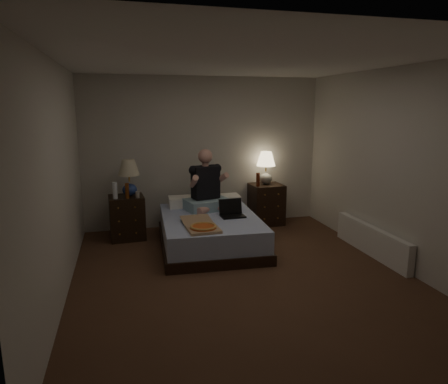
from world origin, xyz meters
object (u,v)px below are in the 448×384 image
object	(u,v)px
beer_bottle_left	(127,191)
laptop	(233,209)
pizza_box	(203,228)
soda_can	(138,195)
person	(207,180)
nightstand_left	(127,217)
beer_bottle_right	(258,180)
lamp_left	(129,178)
bed	(210,231)
radiator	(371,241)
nightstand_right	(266,204)
lamp_right	(266,168)
water_bottle	(115,191)

from	to	relation	value
beer_bottle_left	laptop	distance (m)	1.60
pizza_box	soda_can	bearing A→B (deg)	121.37
person	laptop	bearing A→B (deg)	-76.16
nightstand_left	beer_bottle_right	distance (m)	2.22
lamp_left	person	world-z (taller)	person
bed	beer_bottle_right	xyz separation A→B (m)	(1.00, 0.78, 0.59)
beer_bottle_left	radiator	bearing A→B (deg)	-23.49
beer_bottle_left	beer_bottle_right	size ratio (longest dim) A/B	1.00
soda_can	laptop	bearing A→B (deg)	-24.71
nightstand_right	laptop	distance (m)	1.35
soda_can	beer_bottle_left	bearing A→B (deg)	171.23
lamp_left	laptop	xyz separation A→B (m)	(1.42, -0.79, -0.38)
nightstand_left	beer_bottle_left	size ratio (longest dim) A/B	2.91
lamp_right	soda_can	size ratio (longest dim) A/B	5.60
person	nightstand_right	bearing A→B (deg)	8.91
lamp_left	beer_bottle_right	bearing A→B (deg)	2.66
nightstand_right	nightstand_left	bearing A→B (deg)	-176.45
soda_can	lamp_right	bearing A→B (deg)	11.26
lamp_left	lamp_right	size ratio (longest dim) A/B	1.00
beer_bottle_right	person	distance (m)	1.03
person	beer_bottle_right	bearing A→B (deg)	7.46
beer_bottle_right	person	size ratio (longest dim) A/B	0.25
lamp_right	pizza_box	xyz separation A→B (m)	(-1.42, -1.57, -0.48)
nightstand_left	lamp_left	xyz separation A→B (m)	(0.06, 0.02, 0.61)
lamp_right	person	size ratio (longest dim) A/B	0.60
lamp_right	water_bottle	size ratio (longest dim) A/B	2.24
nightstand_right	water_bottle	world-z (taller)	water_bottle
lamp_right	radiator	world-z (taller)	lamp_right
bed	nightstand_right	xyz separation A→B (m)	(1.19, 0.90, 0.12)
water_bottle	soda_can	size ratio (longest dim) A/B	2.50
lamp_left	laptop	distance (m)	1.66
laptop	pizza_box	world-z (taller)	laptop
lamp_left	lamp_right	world-z (taller)	lamp_right
radiator	beer_bottle_left	bearing A→B (deg)	156.51
soda_can	laptop	distance (m)	1.45
bed	nightstand_left	xyz separation A→B (m)	(-1.17, 0.67, 0.11)
beer_bottle_left	radiator	size ratio (longest dim) A/B	0.14
beer_bottle_left	person	distance (m)	1.20
nightstand_left	pizza_box	size ratio (longest dim) A/B	0.88
soda_can	person	distance (m)	1.06
soda_can	laptop	world-z (taller)	soda_can
soda_can	laptop	size ratio (longest dim) A/B	0.29
lamp_left	laptop	world-z (taller)	lamp_left
nightstand_left	lamp_right	bearing A→B (deg)	2.90
radiator	pizza_box	bearing A→B (deg)	173.92
nightstand_right	person	world-z (taller)	person
nightstand_left	water_bottle	size ratio (longest dim) A/B	2.68
nightstand_right	lamp_left	size ratio (longest dim) A/B	1.24
nightstand_right	soda_can	bearing A→B (deg)	-171.85
bed	lamp_right	distance (m)	1.69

